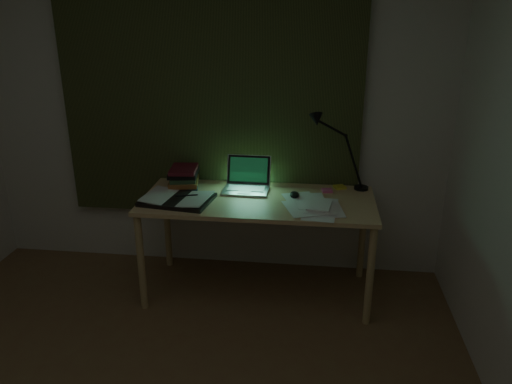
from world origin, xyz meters
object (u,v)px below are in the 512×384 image
(book_stack, at_px, (184,177))
(desk_lamp, at_px, (364,153))
(loose_papers, at_px, (312,205))
(laptop, at_px, (246,176))
(desk, at_px, (258,246))
(open_textbook, at_px, (177,199))

(book_stack, xyz_separation_m, desk_lamp, (1.27, 0.11, 0.19))
(book_stack, bearing_deg, loose_papers, -15.43)
(laptop, bearing_deg, desk_lamp, 11.47)
(desk, relative_size, desk_lamp, 2.91)
(desk, height_order, loose_papers, loose_papers)
(open_textbook, height_order, loose_papers, open_textbook)
(desk, distance_m, book_stack, 0.73)
(desk, relative_size, laptop, 4.41)
(open_textbook, distance_m, book_stack, 0.29)
(open_textbook, bearing_deg, loose_papers, 9.93)
(laptop, xyz_separation_m, book_stack, (-0.45, 0.04, -0.03))
(desk, height_order, open_textbook, open_textbook)
(desk, xyz_separation_m, laptop, (-0.11, 0.13, 0.48))
(desk, bearing_deg, book_stack, 163.28)
(laptop, relative_size, loose_papers, 1.02)
(desk_lamp, bearing_deg, desk, -145.89)
(open_textbook, bearing_deg, laptop, 37.94)
(laptop, bearing_deg, desk, -49.97)
(desk_lamp, bearing_deg, loose_papers, -120.63)
(laptop, distance_m, book_stack, 0.46)
(desk, xyz_separation_m, open_textbook, (-0.54, -0.12, 0.38))
(desk, height_order, desk_lamp, desk_lamp)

